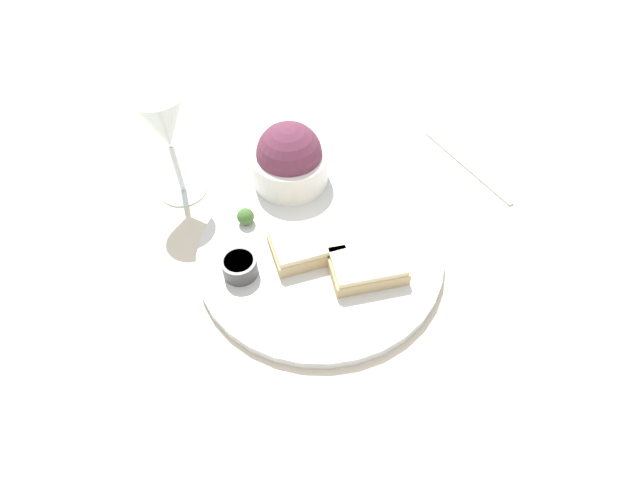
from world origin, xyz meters
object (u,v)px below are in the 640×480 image
Objects in this scene: cheese_toast_far at (307,245)px; wine_glass at (165,126)px; salad_bowl at (290,160)px; fork at (467,166)px; sauce_ramekin at (240,266)px; cheese_toast_near at (367,266)px.

cheese_toast_far is 0.24m from wine_glass.
fork is at bearing -39.76° from salad_bowl.
sauce_ramekin is 0.40× the size of cheese_toast_far.
sauce_ramekin is at bearing -157.25° from salad_bowl.
fork is (0.37, -0.11, -0.03)m from sauce_ramekin.
fork is (0.27, 0.01, -0.02)m from cheese_toast_near.
cheese_toast_near is 0.27m from fork.
salad_bowl is 0.99× the size of cheese_toast_near.
wine_glass reaches higher than sauce_ramekin.
sauce_ramekin reaches higher than fork.
cheese_toast_near is at bearing -79.82° from wine_glass.
cheese_toast_far is at bearing -82.58° from wine_glass.
sauce_ramekin is 0.27× the size of wine_glass.
sauce_ramekin is at bearing 164.11° from fork.
cheese_toast_far reaches higher than fork.
salad_bowl is at bearing -45.32° from wine_glass.
sauce_ramekin is at bearing -105.79° from wine_glass.
salad_bowl is 0.66× the size of wine_glass.
wine_glass is (-0.03, 0.22, 0.09)m from cheese_toast_far.
salad_bowl is at bearing 140.24° from fork.
wine_glass is 0.90× the size of fork.
fork is at bearing -12.85° from cheese_toast_far.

